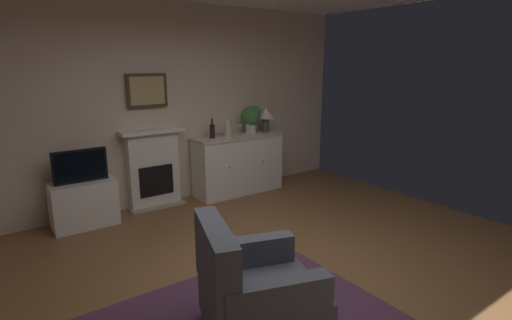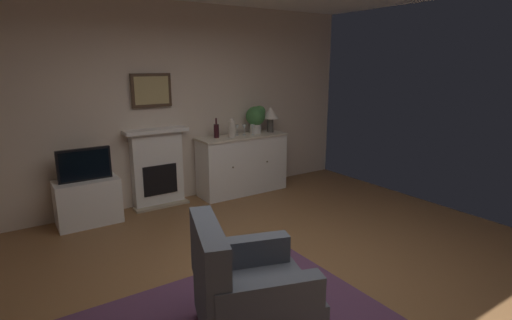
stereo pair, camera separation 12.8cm
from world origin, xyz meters
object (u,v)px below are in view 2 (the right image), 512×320
object	(u,v)px
table_lamp	(270,115)
tv_cabinet	(88,202)
fireplace_unit	(157,167)
potted_plant_small	(256,117)
armchair	(247,292)
wine_glass_left	(237,128)
wine_glass_right	(252,127)
wine_glass_center	(244,127)
sideboard_cabinet	(242,164)
framed_picture	(152,90)
wine_bottle	(216,131)
vase_decorative	(232,128)
tv_set	(84,165)

from	to	relation	value
table_lamp	tv_cabinet	world-z (taller)	table_lamp
fireplace_unit	potted_plant_small	distance (m)	1.70
potted_plant_small	armchair	xyz separation A→B (m)	(-2.06, -2.95, -0.78)
wine_glass_left	fireplace_unit	bearing A→B (deg)	173.39
wine_glass_right	tv_cabinet	size ratio (longest dim) A/B	0.22
armchair	wine_glass_left	bearing A→B (deg)	59.95
table_lamp	wine_glass_center	world-z (taller)	table_lamp
table_lamp	sideboard_cabinet	bearing A→B (deg)	-180.00
wine_glass_center	wine_glass_right	xyz separation A→B (m)	(0.11, -0.06, 0.00)
fireplace_unit	tv_cabinet	bearing A→B (deg)	-170.55
framed_picture	wine_glass_right	xyz separation A→B (m)	(1.44, -0.28, -0.59)
wine_bottle	wine_glass_right	bearing A→B (deg)	-10.30
table_lamp	wine_glass_right	bearing A→B (deg)	-171.58
wine_glass_left	armchair	distance (m)	3.46
fireplace_unit	sideboard_cabinet	distance (m)	1.31
sideboard_cabinet	tv_cabinet	distance (m)	2.27
framed_picture	wine_glass_left	size ratio (longest dim) A/B	3.33
framed_picture	tv_cabinet	distance (m)	1.66
wine_glass_right	tv_cabinet	distance (m)	2.53
fireplace_unit	wine_glass_left	xyz separation A→B (m)	(1.22, -0.14, 0.48)
table_lamp	potted_plant_small	world-z (taller)	potted_plant_small
vase_decorative	potted_plant_small	bearing A→B (deg)	10.92
wine_glass_right	wine_bottle	bearing A→B (deg)	169.70
vase_decorative	framed_picture	bearing A→B (deg)	165.90
wine_glass_right	wine_glass_left	bearing A→B (deg)	157.51
wine_glass_left	vase_decorative	world-z (taller)	vase_decorative
wine_glass_left	wine_glass_center	distance (m)	0.11
framed_picture	wine_glass_left	xyz separation A→B (m)	(1.22, -0.19, -0.59)
fireplace_unit	potted_plant_small	bearing A→B (deg)	-4.78
table_lamp	vase_decorative	distance (m)	0.75
wine_bottle	armchair	bearing A→B (deg)	-114.65
framed_picture	table_lamp	distance (m)	1.88
framed_picture	vase_decorative	xyz separation A→B (m)	(1.08, -0.27, -0.57)
wine_glass_right	vase_decorative	world-z (taller)	vase_decorative
wine_glass_left	armchair	world-z (taller)	wine_glass_left
fireplace_unit	wine_glass_right	size ratio (longest dim) A/B	6.67
wine_glass_left	tv_cabinet	distance (m)	2.32
sideboard_cabinet	wine_glass_left	world-z (taller)	wine_glass_left
wine_bottle	potted_plant_small	bearing A→B (deg)	-0.16
tv_set	armchair	world-z (taller)	tv_set
fireplace_unit	vase_decorative	xyz separation A→B (m)	(1.08, -0.23, 0.49)
fireplace_unit	framed_picture	xyz separation A→B (m)	(0.00, 0.05, 1.07)
wine_glass_center	framed_picture	bearing A→B (deg)	170.75
fireplace_unit	wine_glass_left	size ratio (longest dim) A/B	6.67
fireplace_unit	armchair	world-z (taller)	fireplace_unit
framed_picture	vase_decorative	distance (m)	1.26
table_lamp	tv_cabinet	size ratio (longest dim) A/B	0.53
table_lamp	potted_plant_small	bearing A→B (deg)	169.30
wine_bottle	framed_picture	bearing A→B (deg)	168.70
tv_cabinet	armchair	size ratio (longest dim) A/B	0.75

